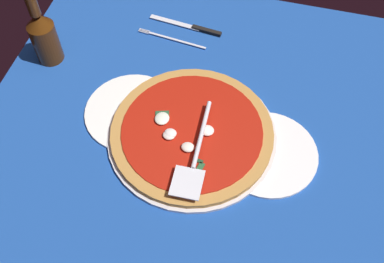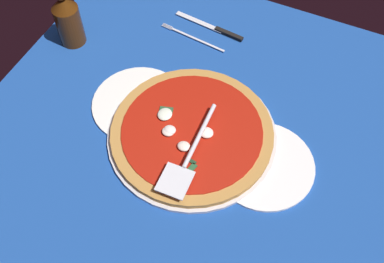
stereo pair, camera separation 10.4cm
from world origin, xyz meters
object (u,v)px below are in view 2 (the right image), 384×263
at_px(dinner_plate_left, 264,165).
at_px(place_setting_near, 204,34).
at_px(dinner_plate_right, 139,104).
at_px(pizza, 192,132).
at_px(beer_bottle, 67,17).
at_px(pizza_server, 189,154).

relative_size(dinner_plate_left, place_setting_near, 1.01).
height_order(dinner_plate_right, pizza, pizza).
bearing_deg(beer_bottle, pizza_server, 154.24).
distance_m(dinner_plate_left, pizza, 0.18).
bearing_deg(beer_bottle, pizza, 160.81).
relative_size(dinner_plate_right, beer_bottle, 1.01).
height_order(dinner_plate_left, pizza_server, pizza_server).
relative_size(dinner_plate_left, beer_bottle, 1.00).
bearing_deg(place_setting_near, dinner_plate_right, 87.39).
height_order(dinner_plate_left, pizza, pizza).
height_order(place_setting_near, beer_bottle, beer_bottle).
distance_m(dinner_plate_left, beer_bottle, 0.62).
bearing_deg(pizza, beer_bottle, -19.19).
xyz_separation_m(pizza_server, beer_bottle, (0.44, -0.21, 0.04)).
height_order(pizza_server, place_setting_near, pizza_server).
relative_size(pizza_server, place_setting_near, 1.13).
relative_size(dinner_plate_left, pizza_server, 0.90).
relative_size(dinner_plate_right, pizza_server, 0.91).
bearing_deg(dinner_plate_right, pizza, 169.11).
distance_m(dinner_plate_right, place_setting_near, 0.29).
bearing_deg(beer_bottle, dinner_plate_left, 165.95).
xyz_separation_m(dinner_plate_left, pizza, (0.18, -0.00, 0.02)).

